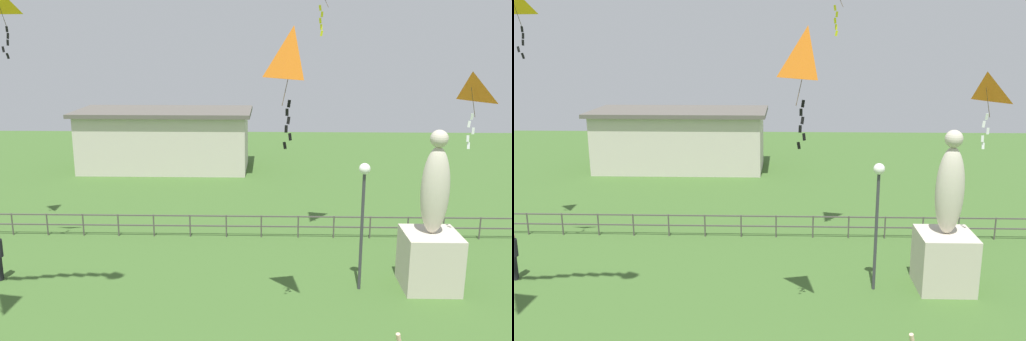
{
  "view_description": "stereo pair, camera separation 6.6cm",
  "coord_description": "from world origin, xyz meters",
  "views": [
    {
      "loc": [
        1.78,
        -7.16,
        8.05
      ],
      "look_at": [
        1.41,
        6.89,
        4.6
      ],
      "focal_mm": 37.92,
      "sensor_mm": 36.0,
      "label": 1
    },
    {
      "loc": [
        1.85,
        -7.16,
        8.05
      ],
      "look_at": [
        1.41,
        6.89,
        4.6
      ],
      "focal_mm": 37.92,
      "sensor_mm": 36.0,
      "label": 2
    }
  ],
  "objects": [
    {
      "name": "waterfront_railing",
      "position": [
        -0.25,
        14.0,
        0.62
      ],
      "size": [
        36.02,
        0.06,
        0.95
      ],
      "color": "#4C4742",
      "rests_on": "ground_plane"
    },
    {
      "name": "pavilion_building",
      "position": [
        -4.79,
        26.0,
        1.9
      ],
      "size": [
        10.78,
        4.86,
        3.75
      ],
      "color": "beige",
      "rests_on": "ground_plane"
    },
    {
      "name": "statue_monument",
      "position": [
        7.06,
        9.54,
        1.61
      ],
      "size": [
        1.77,
        1.77,
        5.29
      ],
      "color": "beige",
      "rests_on": "ground_plane"
    },
    {
      "name": "kite_6",
      "position": [
        7.67,
        8.91,
        6.57
      ],
      "size": [
        0.79,
        1.09,
        2.3
      ],
      "color": "orange"
    },
    {
      "name": "lamppost",
      "position": [
        4.75,
        9.32,
        3.11
      ],
      "size": [
        0.36,
        0.36,
        4.26
      ],
      "color": "#38383D",
      "rests_on": "ground_plane"
    },
    {
      "name": "kite_1",
      "position": [
        2.37,
        7.03,
        7.59
      ],
      "size": [
        1.04,
        1.08,
        3.16
      ],
      "color": "orange"
    }
  ]
}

